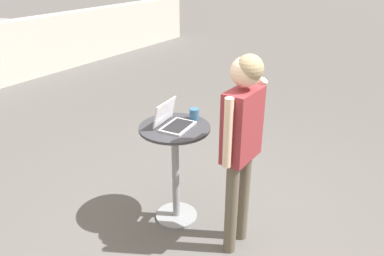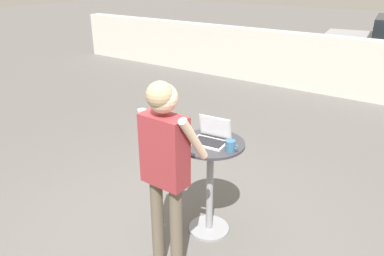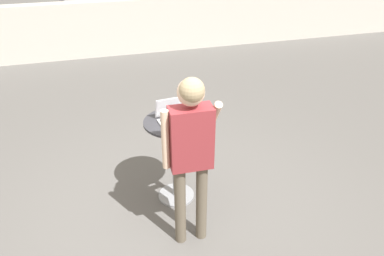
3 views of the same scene
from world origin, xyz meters
name	(u,v)px [view 3 (image 3 of 3)]	position (x,y,z in m)	size (l,w,h in m)	color
ground_plane	(173,217)	(0.00, 0.00, 0.00)	(50.00, 50.00, 0.00)	#5B5956
pavement_kerb	(114,28)	(0.00, 5.79, 0.62)	(15.27, 0.35, 1.23)	beige
cafe_table	(175,149)	(0.12, 0.33, 0.66)	(0.66, 0.66, 1.01)	gray
laptop	(173,116)	(0.11, 0.35, 1.06)	(0.36, 0.31, 0.23)	#B7BABF
coffee_mug	(198,116)	(0.36, 0.28, 1.07)	(0.13, 0.09, 0.10)	#336084
standing_person	(191,144)	(0.11, -0.35, 1.14)	(0.53, 0.38, 1.78)	brown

